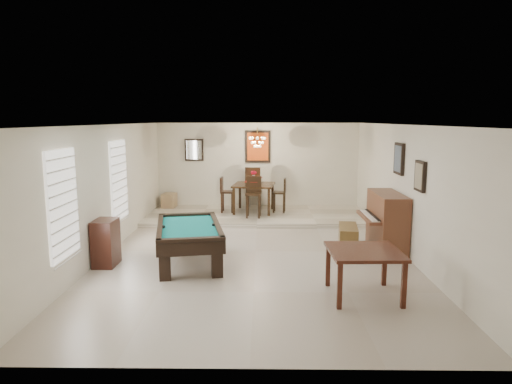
{
  "coord_description": "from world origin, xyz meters",
  "views": [
    {
      "loc": [
        0.13,
        -9.13,
        2.71
      ],
      "look_at": [
        0.0,
        0.6,
        1.15
      ],
      "focal_mm": 32.0,
      "sensor_mm": 36.0,
      "label": 1
    }
  ],
  "objects_px": {
    "flower_vase": "(254,175)",
    "dining_chair_west": "(228,195)",
    "dining_table": "(254,196)",
    "dining_chair_north": "(253,187)",
    "piano_bench": "(348,238)",
    "dining_chair_south": "(253,197)",
    "chandelier": "(257,138)",
    "corner_bench": "(169,200)",
    "pool_table": "(189,245)",
    "upright_piano": "(380,222)",
    "dining_chair_east": "(279,195)",
    "square_table": "(364,273)",
    "apothecary_chest": "(106,243)"
  },
  "relations": [
    {
      "from": "square_table",
      "to": "dining_chair_north",
      "type": "height_order",
      "value": "dining_chair_north"
    },
    {
      "from": "apothecary_chest",
      "to": "chandelier",
      "type": "height_order",
      "value": "chandelier"
    },
    {
      "from": "corner_bench",
      "to": "piano_bench",
      "type": "bearing_deg",
      "value": -41.67
    },
    {
      "from": "chandelier",
      "to": "upright_piano",
      "type": "bearing_deg",
      "value": -50.2
    },
    {
      "from": "dining_table",
      "to": "dining_chair_south",
      "type": "relative_size",
      "value": 1.02
    },
    {
      "from": "piano_bench",
      "to": "dining_chair_north",
      "type": "height_order",
      "value": "dining_chair_north"
    },
    {
      "from": "flower_vase",
      "to": "corner_bench",
      "type": "height_order",
      "value": "flower_vase"
    },
    {
      "from": "dining_chair_south",
      "to": "chandelier",
      "type": "xyz_separation_m",
      "value": [
        0.1,
        0.41,
        1.54
      ]
    },
    {
      "from": "dining_table",
      "to": "square_table",
      "type": "bearing_deg",
      "value": -73.01
    },
    {
      "from": "flower_vase",
      "to": "dining_chair_east",
      "type": "xyz_separation_m",
      "value": [
        0.71,
        -0.02,
        -0.56
      ]
    },
    {
      "from": "pool_table",
      "to": "upright_piano",
      "type": "relative_size",
      "value": 1.47
    },
    {
      "from": "square_table",
      "to": "upright_piano",
      "type": "height_order",
      "value": "upright_piano"
    },
    {
      "from": "square_table",
      "to": "dining_chair_north",
      "type": "xyz_separation_m",
      "value": [
        -1.82,
        6.62,
        0.35
      ]
    },
    {
      "from": "flower_vase",
      "to": "dining_chair_west",
      "type": "relative_size",
      "value": 0.27
    },
    {
      "from": "square_table",
      "to": "dining_table",
      "type": "xyz_separation_m",
      "value": [
        -1.8,
        5.88,
        0.21
      ]
    },
    {
      "from": "upright_piano",
      "to": "dining_chair_south",
      "type": "xyz_separation_m",
      "value": [
        -2.67,
        2.67,
        0.06
      ]
    },
    {
      "from": "dining_chair_west",
      "to": "upright_piano",
      "type": "bearing_deg",
      "value": -131.63
    },
    {
      "from": "pool_table",
      "to": "piano_bench",
      "type": "distance_m",
      "value": 3.29
    },
    {
      "from": "dining_table",
      "to": "dining_chair_north",
      "type": "xyz_separation_m",
      "value": [
        -0.02,
        0.74,
        0.15
      ]
    },
    {
      "from": "chandelier",
      "to": "dining_chair_east",
      "type": "bearing_deg",
      "value": 23.79
    },
    {
      "from": "piano_bench",
      "to": "corner_bench",
      "type": "relative_size",
      "value": 2.04
    },
    {
      "from": "pool_table",
      "to": "dining_chair_east",
      "type": "height_order",
      "value": "dining_chair_east"
    },
    {
      "from": "dining_chair_north",
      "to": "square_table",
      "type": "bearing_deg",
      "value": 110.73
    },
    {
      "from": "pool_table",
      "to": "flower_vase",
      "type": "height_order",
      "value": "flower_vase"
    },
    {
      "from": "dining_chair_north",
      "to": "chandelier",
      "type": "xyz_separation_m",
      "value": [
        0.12,
        -1.03,
        1.48
      ]
    },
    {
      "from": "dining_chair_north",
      "to": "dining_chair_east",
      "type": "height_order",
      "value": "dining_chair_north"
    },
    {
      "from": "upright_piano",
      "to": "piano_bench",
      "type": "distance_m",
      "value": 0.74
    },
    {
      "from": "dining_chair_south",
      "to": "dining_chair_east",
      "type": "relative_size",
      "value": 1.13
    },
    {
      "from": "pool_table",
      "to": "corner_bench",
      "type": "height_order",
      "value": "pool_table"
    },
    {
      "from": "upright_piano",
      "to": "flower_vase",
      "type": "relative_size",
      "value": 5.48
    },
    {
      "from": "square_table",
      "to": "chandelier",
      "type": "relative_size",
      "value": 1.78
    },
    {
      "from": "dining_table",
      "to": "chandelier",
      "type": "bearing_deg",
      "value": -70.52
    },
    {
      "from": "pool_table",
      "to": "dining_chair_south",
      "type": "distance_m",
      "value": 3.77
    },
    {
      "from": "pool_table",
      "to": "dining_chair_north",
      "type": "xyz_separation_m",
      "value": [
        1.12,
        5.02,
        0.37
      ]
    },
    {
      "from": "dining_chair_south",
      "to": "chandelier",
      "type": "bearing_deg",
      "value": 80.08
    },
    {
      "from": "pool_table",
      "to": "dining_chair_south",
      "type": "relative_size",
      "value": 1.96
    },
    {
      "from": "pool_table",
      "to": "dining_chair_west",
      "type": "relative_size",
      "value": 2.16
    },
    {
      "from": "apothecary_chest",
      "to": "flower_vase",
      "type": "height_order",
      "value": "flower_vase"
    },
    {
      "from": "apothecary_chest",
      "to": "dining_chair_south",
      "type": "height_order",
      "value": "dining_chair_south"
    },
    {
      "from": "upright_piano",
      "to": "apothecary_chest",
      "type": "height_order",
      "value": "upright_piano"
    },
    {
      "from": "piano_bench",
      "to": "dining_chair_east",
      "type": "bearing_deg",
      "value": 111.2
    },
    {
      "from": "upright_piano",
      "to": "dining_chair_east",
      "type": "xyz_separation_m",
      "value": [
        -1.96,
        3.36,
        -0.01
      ]
    },
    {
      "from": "pool_table",
      "to": "piano_bench",
      "type": "xyz_separation_m",
      "value": [
        3.17,
        0.89,
        -0.09
      ]
    },
    {
      "from": "dining_chair_south",
      "to": "dining_chair_north",
      "type": "relative_size",
      "value": 0.9
    },
    {
      "from": "upright_piano",
      "to": "dining_table",
      "type": "distance_m",
      "value": 4.31
    },
    {
      "from": "dining_chair_east",
      "to": "flower_vase",
      "type": "bearing_deg",
      "value": -85.2
    },
    {
      "from": "dining_chair_south",
      "to": "dining_chair_west",
      "type": "xyz_separation_m",
      "value": [
        -0.74,
        0.68,
        -0.05
      ]
    },
    {
      "from": "dining_table",
      "to": "corner_bench",
      "type": "xyz_separation_m",
      "value": [
        -2.52,
        0.65,
        -0.25
      ]
    },
    {
      "from": "dining_chair_west",
      "to": "corner_bench",
      "type": "bearing_deg",
      "value": 72.39
    },
    {
      "from": "corner_bench",
      "to": "pool_table",
      "type": "bearing_deg",
      "value": -74.41
    }
  ]
}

